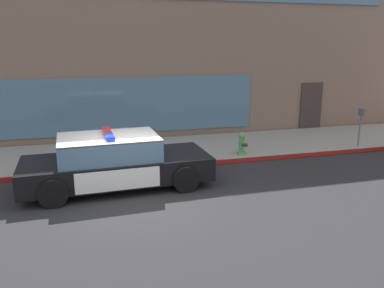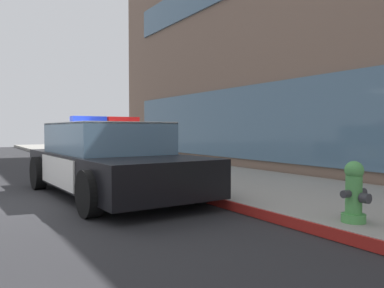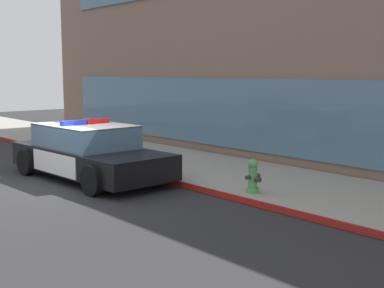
{
  "view_description": "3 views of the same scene",
  "coord_description": "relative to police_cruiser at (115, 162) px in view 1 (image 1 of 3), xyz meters",
  "views": [
    {
      "loc": [
        -1.03,
        -9.0,
        3.65
      ],
      "look_at": [
        2.06,
        2.18,
        0.68
      ],
      "focal_mm": 36.32,
      "sensor_mm": 36.0,
      "label": 1
    },
    {
      "loc": [
        6.71,
        -1.57,
        1.24
      ],
      "look_at": [
        1.69,
        1.49,
        1.03
      ],
      "focal_mm": 36.4,
      "sensor_mm": 36.0,
      "label": 2
    },
    {
      "loc": [
        11.19,
        -5.62,
        2.7
      ],
      "look_at": [
        2.01,
        2.28,
        1.02
      ],
      "focal_mm": 48.96,
      "sensor_mm": 36.0,
      "label": 3
    }
  ],
  "objects": [
    {
      "name": "fire_hydrant",
      "position": [
        4.21,
        1.52,
        -0.18
      ],
      "size": [
        0.34,
        0.39,
        0.73
      ],
      "color": "#4C994C",
      "rests_on": "sidewalk"
    },
    {
      "name": "ground",
      "position": [
        0.39,
        -0.91,
        -0.68
      ],
      "size": [
        48.0,
        48.0,
        0.0
      ],
      "primitive_type": "plane",
      "color": "#262628"
    },
    {
      "name": "curb_red_paint",
      "position": [
        0.39,
        1.11,
        -0.6
      ],
      "size": [
        28.8,
        0.04,
        0.14
      ],
      "primitive_type": "cube",
      "color": "maroon",
      "rests_on": "ground"
    },
    {
      "name": "parking_meter",
      "position": [
        8.64,
        1.43,
        0.4
      ],
      "size": [
        0.12,
        0.18,
        1.34
      ],
      "color": "slate",
      "rests_on": "sidewalk"
    },
    {
      "name": "storefront_building",
      "position": [
        1.49,
        10.15,
        3.35
      ],
      "size": [
        23.99,
        11.01,
        8.07
      ],
      "color": "#7A6051",
      "rests_on": "ground"
    },
    {
      "name": "police_cruiser",
      "position": [
        0.0,
        0.0,
        0.0
      ],
      "size": [
        4.9,
        2.28,
        1.49
      ],
      "rotation": [
        0.0,
        0.0,
        0.04
      ],
      "color": "black",
      "rests_on": "ground"
    },
    {
      "name": "sidewalk",
      "position": [
        0.39,
        2.88,
        -0.6
      ],
      "size": [
        48.0,
        3.52,
        0.15
      ],
      "primitive_type": "cube",
      "color": "gray",
      "rests_on": "ground"
    }
  ]
}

